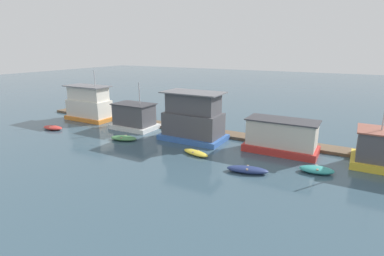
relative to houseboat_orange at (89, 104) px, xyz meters
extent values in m
plane|color=#385160|center=(17.12, -0.50, -2.17)|extent=(200.00, 200.00, 0.00)
cube|color=brown|center=(17.12, 2.10, -2.02)|extent=(51.00, 2.20, 0.30)
cube|color=orange|center=(0.00, 0.00, -1.90)|extent=(6.68, 3.30, 0.53)
cube|color=silver|center=(0.00, 0.00, -0.52)|extent=(6.14, 2.77, 2.24)
cube|color=silver|center=(0.00, 0.00, 1.52)|extent=(5.65, 2.27, 1.85)
cube|color=slate|center=(0.00, 0.00, 2.50)|extent=(6.44, 3.07, 0.12)
cylinder|color=#B2B2B7|center=(1.51, 0.00, 3.62)|extent=(0.12, 0.12, 2.12)
cube|color=white|center=(8.48, -0.64, -1.91)|extent=(5.47, 3.63, 0.52)
cube|color=#4C4C51|center=(8.48, -0.64, -0.40)|extent=(4.63, 2.79, 2.51)
cube|color=#38383D|center=(8.48, -0.64, 0.91)|extent=(4.93, 3.09, 0.12)
cylinder|color=#B2B2B7|center=(9.44, -0.64, 2.28)|extent=(0.12, 0.12, 2.62)
cube|color=#3866B7|center=(17.03, -1.08, -1.90)|extent=(6.94, 4.08, 0.54)
cube|color=#4C4C51|center=(17.03, -1.08, -0.41)|extent=(6.14, 3.29, 2.43)
cube|color=#4C4C51|center=(17.03, -1.08, 1.88)|extent=(5.49, 2.63, 2.15)
cube|color=slate|center=(17.03, -1.08, 3.01)|extent=(6.44, 3.59, 0.12)
cube|color=red|center=(26.34, -0.49, -1.83)|extent=(6.83, 3.32, 0.67)
cube|color=beige|center=(26.34, -0.49, -0.29)|extent=(6.24, 2.74, 2.41)
cube|color=#38383D|center=(26.34, -0.49, 0.98)|extent=(6.54, 3.04, 0.12)
ellipsoid|color=red|center=(0.00, -5.94, -1.94)|extent=(2.90, 1.50, 0.46)
cube|color=#997F60|center=(0.00, -5.94, -1.78)|extent=(0.26, 1.06, 0.08)
ellipsoid|color=#47844C|center=(10.56, -5.02, -1.94)|extent=(3.25, 2.10, 0.46)
cube|color=#997F60|center=(10.56, -5.02, -1.78)|extent=(0.44, 1.19, 0.08)
ellipsoid|color=yellow|center=(19.59, -5.22, -1.97)|extent=(3.10, 1.77, 0.39)
cube|color=#997F60|center=(19.59, -5.22, -1.84)|extent=(0.38, 0.88, 0.08)
ellipsoid|color=navy|center=(25.21, -6.84, -1.91)|extent=(3.49, 1.94, 0.51)
cube|color=#997F60|center=(25.21, -6.84, -1.74)|extent=(0.40, 0.98, 0.08)
ellipsoid|color=teal|center=(30.10, -4.17, -1.90)|extent=(2.85, 1.81, 0.55)
cube|color=#997F60|center=(30.10, -4.17, -1.70)|extent=(0.37, 1.14, 0.08)
camera|label=1|loc=(32.20, -28.56, 7.66)|focal=28.00mm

